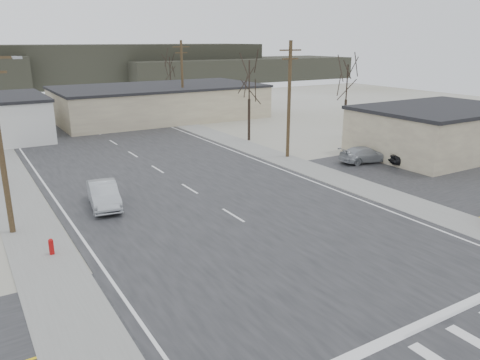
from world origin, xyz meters
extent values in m
plane|color=silver|center=(0.00, 0.00, 0.00)|extent=(140.00, 140.00, 0.00)
cube|color=black|center=(0.00, 15.00, 0.02)|extent=(18.00, 110.00, 0.05)
cube|color=black|center=(0.00, 0.00, 0.02)|extent=(90.00, 10.00, 0.04)
cube|color=black|center=(20.00, 6.00, 0.02)|extent=(18.00, 20.00, 0.03)
cube|color=gray|center=(-10.60, 20.00, 0.03)|extent=(3.00, 90.00, 0.06)
cube|color=gray|center=(10.60, 20.00, 0.03)|extent=(3.00, 90.00, 0.06)
cylinder|color=#A50C0C|center=(-10.20, 8.00, 0.35)|extent=(0.24, 0.24, 0.70)
sphere|color=#A50C0C|center=(-10.20, 8.00, 0.75)|extent=(0.24, 0.24, 0.24)
cube|color=beige|center=(10.00, 44.00, 2.00)|extent=(26.00, 14.00, 4.00)
cube|color=black|center=(10.00, 44.00, 4.15)|extent=(26.30, 14.30, 0.30)
cube|color=beige|center=(24.00, 12.00, 2.00)|extent=(14.00, 10.00, 4.00)
cube|color=black|center=(24.00, 12.00, 4.15)|extent=(14.30, 10.30, 0.30)
cylinder|color=#4C3823|center=(11.50, 18.00, 5.00)|extent=(0.30, 0.30, 10.00)
cube|color=#4C3823|center=(11.50, 18.00, 9.20)|extent=(2.20, 0.12, 0.12)
cube|color=#4C3823|center=(11.50, 18.00, 8.50)|extent=(1.60, 0.12, 0.12)
cylinder|color=#4C3823|center=(11.50, 40.00, 5.00)|extent=(0.30, 0.30, 10.00)
cube|color=#4C3823|center=(11.50, 40.00, 9.20)|extent=(2.20, 0.12, 0.12)
cube|color=#4C3823|center=(11.50, 40.00, 8.50)|extent=(1.60, 0.12, 0.12)
cylinder|color=gray|center=(-10.00, 22.00, 8.90)|extent=(2.00, 0.12, 0.12)
cube|color=gray|center=(-9.00, 22.00, 8.85)|extent=(0.60, 0.25, 0.18)
cylinder|color=#2C211B|center=(12.50, 26.00, 2.12)|extent=(0.28, 0.28, 4.25)
cylinder|color=#2C211B|center=(12.50, 26.00, 5.95)|extent=(0.14, 0.14, 4.25)
cylinder|color=#2C211B|center=(15.00, 52.00, 2.00)|extent=(0.28, 0.28, 4.00)
cylinder|color=#2C211B|center=(15.00, 52.00, 5.60)|extent=(0.14, 0.14, 4.00)
cylinder|color=#2C211B|center=(22.00, 22.00, 2.00)|extent=(0.28, 0.28, 4.00)
cylinder|color=#2C211B|center=(22.00, 22.00, 5.60)|extent=(0.14, 0.14, 4.00)
cube|color=#333026|center=(15.00, 96.00, 4.50)|extent=(80.00, 18.00, 9.00)
cube|color=#333026|center=(50.00, 90.00, 2.75)|extent=(60.00, 18.00, 5.50)
imported|color=#989DA2|center=(-6.09, 13.51, 0.82)|extent=(2.29, 4.86, 1.54)
imported|color=black|center=(5.66, 40.89, 0.77)|extent=(2.29, 5.11, 1.45)
imported|color=black|center=(-6.32, 57.28, 0.72)|extent=(2.51, 4.23, 1.35)
imported|color=black|center=(18.75, 10.26, 0.74)|extent=(4.46, 3.06, 1.41)
imported|color=black|center=(21.99, 10.51, 0.76)|extent=(4.49, 1.85, 1.45)
imported|color=#969A9F|center=(15.95, 13.00, 0.70)|extent=(4.83, 2.65, 1.33)
camera|label=1|loc=(-13.14, -14.42, 10.04)|focal=35.00mm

